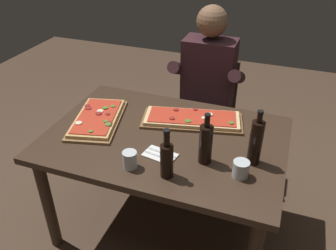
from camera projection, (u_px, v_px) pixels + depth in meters
ground_plane at (166, 223)px, 2.47m from camera, size 6.40×6.40×0.00m
dining_table at (165, 149)px, 2.12m from camera, size 1.40×0.96×0.74m
pizza_rectangular_front at (192, 119)px, 2.20m from camera, size 0.67×0.38×0.05m
pizza_rectangular_left at (97, 119)px, 2.21m from camera, size 0.39×0.56×0.05m
wine_bottle_dark at (256, 142)px, 1.80m from camera, size 0.07×0.07×0.32m
oil_bottle_amber at (167, 159)px, 1.72m from camera, size 0.07×0.07×0.28m
vinegar_bottle_green at (206, 143)px, 1.81m from camera, size 0.07×0.07×0.29m
tumbler_near_camera at (241, 170)px, 1.75m from camera, size 0.08×0.08×0.09m
tumbler_far_side at (130, 160)px, 1.81m from camera, size 0.08×0.08×0.10m
napkin_cutlery_set at (160, 155)px, 1.91m from camera, size 0.20×0.14×0.01m
diner_chair at (208, 108)px, 2.87m from camera, size 0.44×0.44×0.87m
seated_diner at (206, 86)px, 2.64m from camera, size 0.53×0.41×1.33m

